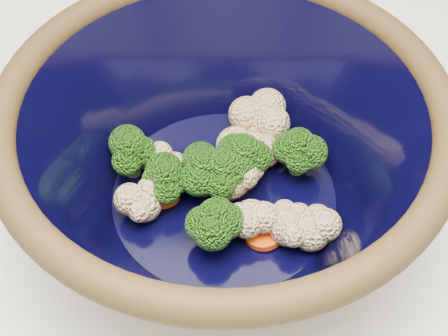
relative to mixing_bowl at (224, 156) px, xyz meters
name	(u,v)px	position (x,y,z in m)	size (l,w,h in m)	color
mixing_bowl	(224,156)	(0.00, 0.00, 0.00)	(0.39, 0.39, 0.14)	black
vegetable_pile	(225,169)	(0.00, 0.01, -0.02)	(0.17, 0.14, 0.05)	#608442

